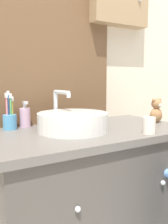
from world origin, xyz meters
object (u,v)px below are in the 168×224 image
Objects in this scene: toothbrush_holder at (10,120)px; soap_dispenser at (25,117)px; teddy_bear at (156,111)px; sink_basin at (73,121)px; drinking_cup at (149,126)px.

toothbrush_holder is 1.40× the size of soap_dispenser.
teddy_bear is at bearing -16.81° from toothbrush_holder.
teddy_bear reaches higher than soap_dispenser.
sink_basin reaches higher than soap_dispenser.
soap_dispenser is at bearing 14.08° from toothbrush_holder.
sink_basin reaches higher than toothbrush_holder.
sink_basin is at bearing 138.13° from drinking_cup.
drinking_cup is at bearing -39.84° from toothbrush_holder.
teddy_bear is at bearing -4.57° from sink_basin.
drinking_cup is at bearing -142.71° from teddy_bear.
toothbrush_holder is at bearing 140.16° from drinking_cup.
drinking_cup is (0.28, -0.25, -0.01)m from sink_basin.
drinking_cup is (0.45, -0.47, -0.02)m from soap_dispenser.
sink_basin is 5.03× the size of drinking_cup.
toothbrush_holder is 2.48× the size of drinking_cup.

